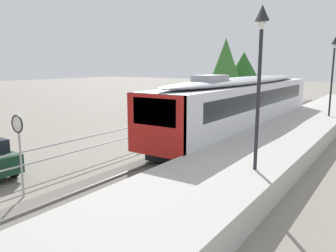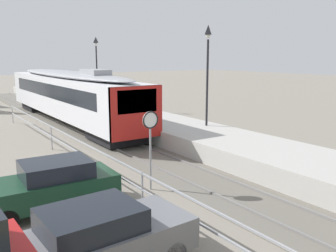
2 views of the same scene
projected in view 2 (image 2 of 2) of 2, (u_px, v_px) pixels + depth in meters
name	position (u px, v px, depth m)	size (l,w,h in m)	color
ground_plane	(52.00, 145.00, 19.35)	(160.00, 160.00, 0.00)	gray
track_rails	(104.00, 137.00, 21.01)	(3.20, 60.00, 0.14)	#6B665B
commuter_train	(68.00, 93.00, 25.27)	(2.82, 19.59, 3.74)	silver
station_platform	(152.00, 124.00, 22.73)	(3.90, 60.00, 0.90)	#B7B5AD
platform_lamp_mid_platform	(208.00, 56.00, 19.28)	(0.34, 0.34, 5.35)	#232328
platform_lamp_far_end	(96.00, 56.00, 31.13)	(0.34, 0.34, 5.35)	#232328
speed_limit_sign	(150.00, 131.00, 12.49)	(0.61, 0.10, 2.81)	#9EA0A5
carpark_fence	(142.00, 183.00, 10.90)	(0.06, 36.06, 1.25)	#9EA0A5
parked_hatchback_grey	(100.00, 239.00, 7.81)	(4.07, 1.93, 1.53)	slate
parked_hatchback_dark_green	(50.00, 185.00, 11.04)	(4.07, 1.93, 1.53)	#143823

